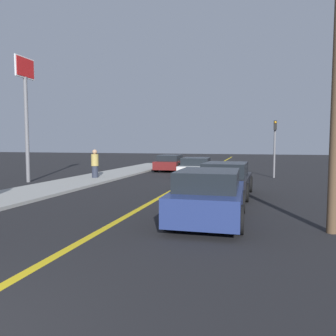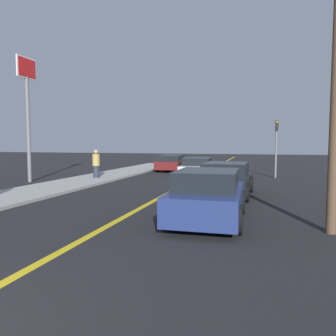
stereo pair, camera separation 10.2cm
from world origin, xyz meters
TOP-DOWN VIEW (x-y plane):
  - road_center_line at (0.00, 18.00)m, footprint 0.20×60.00m
  - sidewalk_left at (-5.45, 14.36)m, footprint 2.84×28.73m
  - car_near_right_lane at (2.37, 6.82)m, footprint 1.96×3.84m
  - car_ahead_center at (2.42, 11.21)m, footprint 2.05×3.97m
  - car_far_distant at (-0.01, 18.11)m, footprint 2.08×3.88m
  - car_parked_left_lot at (-2.68, 21.91)m, footprint 1.94×4.05m
  - pedestrian_by_sign at (-5.36, 15.05)m, footprint 0.42×0.42m
  - traffic_light at (4.62, 18.74)m, footprint 0.18×0.40m
  - roadside_sign at (-8.26, 13.03)m, footprint 0.20×1.43m

SIDE VIEW (x-z plane):
  - road_center_line at x=0.00m, z-range 0.00..0.01m
  - sidewalk_left at x=-5.45m, z-range 0.00..0.12m
  - car_far_distant at x=-0.01m, z-range -0.01..1.19m
  - car_parked_left_lot at x=-2.68m, z-range 0.00..1.19m
  - car_ahead_center at x=2.42m, z-range -0.02..1.31m
  - car_near_right_lane at x=2.37m, z-range -0.02..1.37m
  - pedestrian_by_sign at x=-5.36m, z-range 0.10..1.72m
  - traffic_light at x=4.62m, z-range 0.43..3.86m
  - roadside_sign at x=-8.26m, z-range 1.31..7.91m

